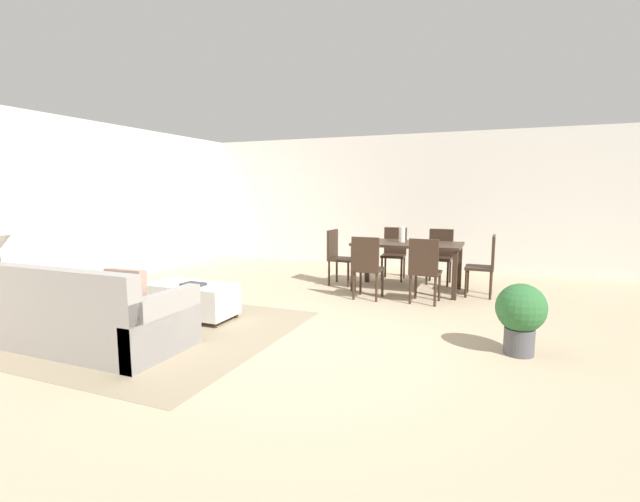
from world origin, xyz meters
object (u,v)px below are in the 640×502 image
object	(u,v)px
vase_centerpiece	(402,235)
dining_chair_near_left	(367,264)
dining_chair_far_left	(394,250)
dining_chair_far_right	(440,253)
ottoman_table	(192,299)
dining_chair_head_west	(338,254)
side_table	(3,293)
potted_plant	(521,313)
dining_table	(407,248)
couch	(90,319)
book_on_ottoman	(193,284)
dining_chair_near_right	(424,267)
dining_chair_head_east	(486,262)

from	to	relation	value
vase_centerpiece	dining_chair_near_left	bearing A→B (deg)	-109.67
dining_chair_far_left	dining_chair_far_right	size ratio (longest dim) A/B	1.00
ottoman_table	dining_chair_head_west	bearing A→B (deg)	70.02
dining_chair_head_west	vase_centerpiece	distance (m)	1.13
dining_chair_near_left	dining_chair_far_right	distance (m)	1.82
side_table	potted_plant	size ratio (longest dim) A/B	0.82
dining_table	potted_plant	distance (m)	2.88
couch	book_on_ottoman	distance (m)	1.22
dining_chair_far_right	book_on_ottoman	size ratio (longest dim) A/B	3.54
dining_chair_head_west	potted_plant	size ratio (longest dim) A/B	1.33
couch	vase_centerpiece	size ratio (longest dim) A/B	7.89
ottoman_table	dining_chair_near_right	distance (m)	3.11
ottoman_table	vase_centerpiece	bearing A→B (deg)	52.46
ottoman_table	couch	bearing A→B (deg)	-103.60
dining_chair_head_west	book_on_ottoman	distance (m)	2.83
dining_chair_head_west	book_on_ottoman	size ratio (longest dim) A/B	3.54
dining_chair_head_east	potted_plant	bearing A→B (deg)	-80.61
dining_chair_near_right	dining_chair_far_right	bearing A→B (deg)	89.61
potted_plant	dining_chair_near_left	bearing A→B (deg)	141.67
dining_chair_head_west	couch	bearing A→B (deg)	-108.00
vase_centerpiece	potted_plant	distance (m)	3.00
side_table	potted_plant	distance (m)	5.44
ottoman_table	dining_chair_far_left	size ratio (longest dim) A/B	1.15
potted_plant	vase_centerpiece	bearing A→B (deg)	124.20
vase_centerpiece	potted_plant	world-z (taller)	vase_centerpiece
side_table	dining_chair_near_right	distance (m)	5.10
book_on_ottoman	dining_chair_near_left	bearing A→B (deg)	48.18
vase_centerpiece	book_on_ottoman	world-z (taller)	vase_centerpiece
dining_chair_far_right	ottoman_table	bearing A→B (deg)	-126.89
side_table	dining_chair_head_east	xyz separation A→B (m)	(4.84, 3.84, 0.07)
dining_table	couch	bearing A→B (deg)	-122.37
dining_table	dining_chair_near_left	distance (m)	0.95
dining_chair_far_right	dining_chair_head_east	world-z (taller)	same
ottoman_table	vase_centerpiece	distance (m)	3.38
dining_chair_near_left	dining_chair_far_right	world-z (taller)	same
dining_chair_near_right	dining_chair_far_right	xyz separation A→B (m)	(0.01, 1.57, 0.00)
dining_chair_head_west	potted_plant	distance (m)	3.66
dining_chair_head_west	dining_chair_far_left	bearing A→B (deg)	45.49
dining_table	potted_plant	bearing A→B (deg)	-57.03
side_table	dining_chair_near_right	world-z (taller)	dining_chair_near_right
couch	dining_chair_near_right	world-z (taller)	dining_chair_near_right
dining_chair_near_right	dining_chair_far_left	xyz separation A→B (m)	(-0.79, 1.61, 0.00)
couch	side_table	xyz separation A→B (m)	(-1.26, -0.03, 0.16)
book_on_ottoman	dining_chair_near_right	bearing A→B (deg)	37.56
side_table	dining_chair_head_east	distance (m)	6.19
potted_plant	side_table	bearing A→B (deg)	-164.63
ottoman_table	dining_chair_head_east	xyz separation A→B (m)	(3.29, 2.59, 0.27)
couch	dining_chair_head_east	bearing A→B (deg)	46.76
ottoman_table	dining_chair_head_east	distance (m)	4.20
couch	dining_chair_head_west	world-z (taller)	dining_chair_head_west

